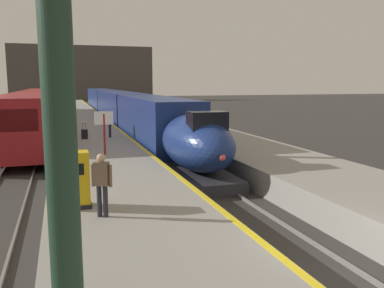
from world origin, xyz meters
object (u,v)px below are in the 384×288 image
object	(u,v)px
station_column_mid	(57,35)
passenger_near_edge	(110,122)
regional_train_adjacent	(35,110)
highspeed_train_main	(121,108)
passenger_mid_platform	(102,180)
rolling_suitcase	(84,134)
ticket_machine_yellow	(77,182)
departure_info_board	(104,124)

from	to	relation	value
station_column_mid	passenger_near_edge	distance (m)	7.69
regional_train_adjacent	passenger_near_edge	bearing A→B (deg)	-68.02
highspeed_train_main	passenger_mid_platform	bearing A→B (deg)	-98.98
passenger_mid_platform	rolling_suitcase	size ratio (longest dim) A/B	1.72
highspeed_train_main	station_column_mid	size ratio (longest dim) A/B	5.83
regional_train_adjacent	station_column_mid	bearing A→B (deg)	-83.05
station_column_mid	highspeed_train_main	bearing A→B (deg)	74.05
passenger_near_edge	ticket_machine_yellow	distance (m)	15.06
highspeed_train_main	rolling_suitcase	distance (m)	16.43
station_column_mid	ticket_machine_yellow	size ratio (longest dim) A/B	6.06
station_column_mid	passenger_near_edge	xyz separation A→B (m)	(2.98, 5.21, -4.81)
regional_train_adjacent	station_column_mid	size ratio (longest dim) A/B	3.77
rolling_suitcase	departure_info_board	world-z (taller)	departure_info_board
passenger_mid_platform	departure_info_board	distance (m)	9.59
highspeed_train_main	ticket_machine_yellow	world-z (taller)	highspeed_train_main
rolling_suitcase	passenger_near_edge	bearing A→B (deg)	12.07
passenger_near_edge	departure_info_board	bearing A→B (deg)	-98.80
highspeed_train_main	station_column_mid	distance (m)	22.01
ticket_machine_yellow	highspeed_train_main	bearing A→B (deg)	79.61
departure_info_board	rolling_suitcase	bearing A→B (deg)	96.05
passenger_mid_platform	station_column_mid	bearing A→B (deg)	95.07
regional_train_adjacent	departure_info_board	distance (m)	19.67
passenger_mid_platform	regional_train_adjacent	bearing A→B (deg)	96.25
rolling_suitcase	highspeed_train_main	bearing A→B (deg)	73.93
station_column_mid	passenger_near_edge	world-z (taller)	station_column_mid
station_column_mid	passenger_near_edge	bearing A→B (deg)	60.21
highspeed_train_main	departure_info_board	size ratio (longest dim) A/B	26.66
ticket_machine_yellow	departure_info_board	size ratio (longest dim) A/B	0.75
passenger_near_edge	highspeed_train_main	bearing A→B (deg)	79.28
station_column_mid	departure_info_board	bearing A→B (deg)	-30.36
regional_train_adjacent	ticket_machine_yellow	distance (m)	27.78
passenger_near_edge	rolling_suitcase	bearing A→B (deg)	-167.93
passenger_near_edge	rolling_suitcase	distance (m)	1.80
station_column_mid	departure_info_board	xyz separation A→B (m)	(1.99, -1.17, -4.29)
departure_info_board	highspeed_train_main	bearing A→B (deg)	79.84
passenger_mid_platform	departure_info_board	world-z (taller)	departure_info_board
station_column_mid	departure_info_board	size ratio (longest dim) A/B	4.58
highspeed_train_main	regional_train_adjacent	bearing A→B (deg)	-162.25
station_column_mid	departure_info_board	distance (m)	4.87
highspeed_train_main	regional_train_adjacent	xyz separation A→B (m)	(-8.10, -2.59, 0.17)
departure_info_board	passenger_near_edge	bearing A→B (deg)	81.20
ticket_machine_yellow	regional_train_adjacent	bearing A→B (deg)	95.27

